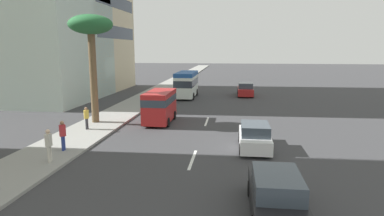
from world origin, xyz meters
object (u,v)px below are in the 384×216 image
Objects in this scene: pedestrian_by_tree at (49,144)px; car_third at (245,90)px; car_second at (276,195)px; pedestrian_mid_block at (63,134)px; pedestrian_near_lamp at (86,117)px; van_lead at (160,105)px; palm_tree at (91,31)px; minibus_fourth at (187,84)px; car_fifth at (255,137)px.

car_third is at bearing 160.56° from pedestrian_by_tree.
car_second is 2.62× the size of pedestrian_mid_block.
pedestrian_near_lamp is (-19.86, 12.06, 0.24)m from car_third.
palm_tree is (-1.06, 5.03, 5.82)m from van_lead.
van_lead is at bearing 164.03° from pedestrian_by_tree.
pedestrian_by_tree is at bearing -115.93° from pedestrian_near_lamp.
car_second is 12.70m from pedestrian_mid_block.
car_third is 22.40m from palm_tree.
palm_tree is (13.27, 12.49, 6.51)m from car_second.
pedestrian_mid_block is 1.96m from pedestrian_by_tree.
minibus_fourth is 3.74× the size of pedestrian_by_tree.
pedestrian_near_lamp is at bearing -171.31° from palm_tree.
car_third is at bearing 21.48° from pedestrian_mid_block.
minibus_fourth is at bearing 179.37° from van_lead.
pedestrian_by_tree reaches higher than car_fifth.
car_third is at bearing -0.52° from car_fifth.
pedestrian_by_tree is at bearing -18.67° from van_lead.
car_fifth is 11.21m from pedestrian_mid_block.
minibus_fourth reaches higher than pedestrian_by_tree.
pedestrian_by_tree reaches higher than pedestrian_near_lamp.
minibus_fourth is 3.72× the size of pedestrian_mid_block.
pedestrian_mid_block is 9.71m from palm_tree.
car_third is 27.27m from pedestrian_mid_block.
palm_tree reaches higher than car_third.
pedestrian_mid_block reaches higher than car_third.
pedestrian_mid_block reaches higher than pedestrian_near_lamp.
car_fifth is at bearing -32.97° from pedestrian_mid_block.
van_lead reaches higher than car_second.
minibus_fourth reaches higher than pedestrian_near_lamp.
van_lead is 5.82m from pedestrian_near_lamp.
pedestrian_mid_block is at bearing -170.48° from palm_tree.
pedestrian_near_lamp is 0.93× the size of pedestrian_mid_block.
palm_tree reaches higher than pedestrian_mid_block.
palm_tree is (5.19, 12.22, 6.54)m from car_fifth.
palm_tree is at bearing -168.02° from pedestrian_by_tree.
pedestrian_by_tree is (-1.94, -0.28, -0.01)m from pedestrian_mid_block.
car_fifth is (-20.45, -7.03, -0.96)m from minibus_fourth.
pedestrian_mid_block is at bearing -168.96° from pedestrian_by_tree.
pedestrian_mid_block is 1.01× the size of pedestrian_by_tree.
car_third is 28.94m from pedestrian_by_tree.
car_second is at bearing 14.35° from minibus_fourth.
pedestrian_near_lamp is at bearing 148.72° from car_third.
van_lead reaches higher than pedestrian_near_lamp.
palm_tree is at bearing 43.25° from car_second.
pedestrian_mid_block is (5.88, 11.25, 0.34)m from car_second.
car_second is at bearing 72.91° from pedestrian_by_tree.
palm_tree is (7.39, 1.24, 6.17)m from pedestrian_mid_block.
car_second is 29.47m from minibus_fourth.
van_lead is 14.21m from minibus_fourth.
palm_tree is at bearing 66.99° from car_fifth.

